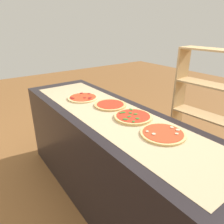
{
  "coord_description": "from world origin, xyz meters",
  "views": [
    {
      "loc": [
        1.34,
        -0.98,
        1.65
      ],
      "look_at": [
        0.0,
        0.0,
        0.95
      ],
      "focal_mm": 33.91,
      "sensor_mm": 36.0,
      "label": 1
    }
  ],
  "objects_px": {
    "pizza_spinach_2": "(133,117)",
    "pizza_plain_1": "(110,105)",
    "pizza_pepperoni_0": "(83,98)",
    "pizza_mushroom_3": "(163,134)"
  },
  "relations": [
    {
      "from": "pizza_spinach_2",
      "to": "pizza_pepperoni_0",
      "type": "bearing_deg",
      "value": -171.74
    },
    {
      "from": "pizza_spinach_2",
      "to": "pizza_plain_1",
      "type": "bearing_deg",
      "value": 178.18
    },
    {
      "from": "pizza_pepperoni_0",
      "to": "pizza_mushroom_3",
      "type": "height_order",
      "value": "pizza_mushroom_3"
    },
    {
      "from": "pizza_plain_1",
      "to": "pizza_mushroom_3",
      "type": "relative_size",
      "value": 0.96
    },
    {
      "from": "pizza_pepperoni_0",
      "to": "pizza_spinach_2",
      "type": "bearing_deg",
      "value": 8.26
    },
    {
      "from": "pizza_pepperoni_0",
      "to": "pizza_mushroom_3",
      "type": "relative_size",
      "value": 0.99
    },
    {
      "from": "pizza_plain_1",
      "to": "pizza_spinach_2",
      "type": "bearing_deg",
      "value": -1.82
    },
    {
      "from": "pizza_plain_1",
      "to": "pizza_mushroom_3",
      "type": "xyz_separation_m",
      "value": [
        0.67,
        -0.03,
        0.0
      ]
    },
    {
      "from": "pizza_plain_1",
      "to": "pizza_spinach_2",
      "type": "relative_size",
      "value": 0.97
    },
    {
      "from": "pizza_mushroom_3",
      "to": "pizza_plain_1",
      "type": "bearing_deg",
      "value": 177.53
    }
  ]
}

